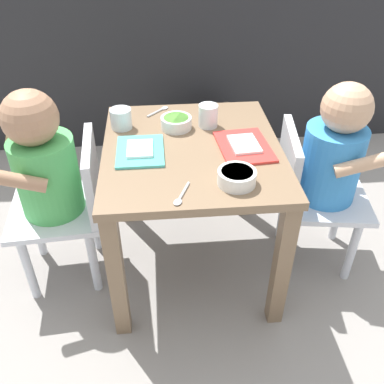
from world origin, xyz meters
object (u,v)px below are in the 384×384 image
object	(u,v)px
food_tray_left	(140,151)
spoon_by_left_tray	(160,110)
dining_table	(192,171)
food_tray_right	(244,146)
water_cup_right	(121,120)
water_cup_left	(208,117)
dog	(200,125)
spoon_by_right_tray	(181,196)
cereal_bowl_right_side	(237,177)
seated_child_left	(49,170)
seated_child_right	(329,160)
veggie_bowl_far	(176,122)

from	to	relation	value
food_tray_left	spoon_by_left_tray	world-z (taller)	food_tray_left
dining_table	food_tray_right	size ratio (longest dim) A/B	2.81
food_tray_right	water_cup_right	distance (m)	0.39
dining_table	water_cup_left	xyz separation A→B (m)	(0.06, 0.13, 0.12)
dog	spoon_by_right_tray	world-z (taller)	spoon_by_right_tray
cereal_bowl_right_side	water_cup_right	bearing A→B (deg)	132.66
seated_child_left	cereal_bowl_right_side	bearing A→B (deg)	-20.35
dog	food_tray_left	xyz separation A→B (m)	(-0.25, -0.67, 0.28)
food_tray_left	spoon_by_right_tray	world-z (taller)	food_tray_left
seated_child_right	cereal_bowl_right_side	size ratio (longest dim) A/B	6.57
dining_table	food_tray_right	xyz separation A→B (m)	(0.15, -0.02, 0.09)
seated_child_right	water_cup_right	size ratio (longest dim) A/B	9.84
veggie_bowl_far	spoon_by_left_tray	size ratio (longest dim) A/B	1.20
seated_child_right	water_cup_left	size ratio (longest dim) A/B	9.25
seated_child_right	spoon_by_left_tray	xyz separation A→B (m)	(-0.51, 0.25, 0.07)
seated_child_left	water_cup_left	world-z (taller)	seated_child_left
seated_child_right	veggie_bowl_far	bearing A→B (deg)	164.70
water_cup_left	water_cup_right	distance (m)	0.27
cereal_bowl_right_side	spoon_by_right_tray	bearing A→B (deg)	-162.63
dog	water_cup_right	xyz separation A→B (m)	(-0.30, -0.51, 0.30)
veggie_bowl_far	spoon_by_right_tray	bearing A→B (deg)	-91.50
food_tray_left	seated_child_left	bearing A→B (deg)	176.73
water_cup_left	dog	bearing A→B (deg)	86.39
spoon_by_left_tray	water_cup_right	bearing A→B (deg)	-138.52
dining_table	seated_child_right	distance (m)	0.42
water_cup_left	spoon_by_left_tray	distance (m)	0.19
dining_table	food_tray_right	distance (m)	0.18
food_tray_right	cereal_bowl_right_side	world-z (taller)	cereal_bowl_right_side
spoon_by_right_tray	dog	bearing A→B (deg)	80.86
spoon_by_right_tray	food_tray_left	bearing A→B (deg)	114.66
dining_table	spoon_by_left_tray	xyz separation A→B (m)	(-0.09, 0.24, 0.09)
water_cup_left	cereal_bowl_right_side	size ratio (longest dim) A/B	0.71
seated_child_right	seated_child_left	bearing A→B (deg)	179.73
dog	spoon_by_left_tray	bearing A→B (deg)	-114.24
spoon_by_left_tray	spoon_by_right_tray	distance (m)	0.49
spoon_by_right_tray	cereal_bowl_right_side	bearing A→B (deg)	17.37
dog	food_tray_right	xyz separation A→B (m)	(0.06, -0.67, 0.28)
seated_child_left	dog	distance (m)	0.86
dog	veggie_bowl_far	xyz separation A→B (m)	(-0.13, -0.53, 0.29)
seated_child_right	spoon_by_right_tray	distance (m)	0.53
dining_table	spoon_by_right_tray	xyz separation A→B (m)	(-0.05, -0.24, 0.09)
cereal_bowl_right_side	seated_child_left	bearing A→B (deg)	159.65
veggie_bowl_far	water_cup_right	bearing A→B (deg)	174.03
food_tray_right	spoon_by_left_tray	xyz separation A→B (m)	(-0.24, 0.26, -0.00)
cereal_bowl_right_side	spoon_by_left_tray	bearing A→B (deg)	112.81
veggie_bowl_far	spoon_by_right_tray	world-z (taller)	veggie_bowl_far
cereal_bowl_right_side	spoon_by_right_tray	distance (m)	0.15
seated_child_right	food_tray_right	size ratio (longest dim) A/B	3.14
dining_table	water_cup_right	world-z (taller)	water_cup_right
veggie_bowl_far	seated_child_right	bearing A→B (deg)	-15.30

